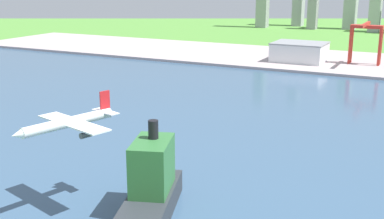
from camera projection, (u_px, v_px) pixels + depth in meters
The scene contains 7 objects.
ground_plane at pixel (280, 107), 321.21m from camera, with size 2400.00×2400.00×0.00m, color #528F38.
water_bay at pixel (247, 132), 269.39m from camera, with size 840.00×360.00×0.15m, color #385675.
industrial_pier at pixel (338, 62), 484.91m from camera, with size 840.00×140.00×2.50m, color #AC9D9D.
airplane_landing at pixel (68, 123), 173.49m from camera, with size 34.41×39.83×12.18m.
container_barge at pixel (149, 193), 171.04m from camera, with size 32.96×60.53×32.95m.
port_crane_red at pixel (366, 34), 455.77m from camera, with size 28.35×47.96×38.70m.
warehouse_main at pixel (299, 52), 478.86m from camera, with size 49.21×41.49×18.04m.
Camera 1 is at (88.96, -3.00, 81.53)m, focal length 46.68 mm.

